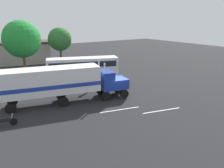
{
  "coord_description": "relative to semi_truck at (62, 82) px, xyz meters",
  "views": [
    {
      "loc": [
        -14.21,
        -20.06,
        9.15
      ],
      "look_at": [
        -0.55,
        0.37,
        1.6
      ],
      "focal_mm": 33.72,
      "sensor_mm": 36.0,
      "label": 1
    }
  ],
  "objects": [
    {
      "name": "ground_plane",
      "position": [
        6.36,
        -1.74,
        -2.52
      ],
      "size": [
        120.0,
        120.0,
        0.0
      ],
      "primitive_type": "plane",
      "color": "#232326"
    },
    {
      "name": "lane_stripe_near",
      "position": [
        4.23,
        -5.24,
        -2.52
      ],
      "size": [
        4.31,
        1.2,
        0.01
      ],
      "primitive_type": "cube",
      "rotation": [
        0.0,
        0.0,
        -0.24
      ],
      "color": "silver",
      "rests_on": "ground_plane"
    },
    {
      "name": "lane_stripe_mid",
      "position": [
        7.77,
        -7.87,
        -2.52
      ],
      "size": [
        4.3,
        1.24,
        0.01
      ],
      "primitive_type": "cube",
      "rotation": [
        0.0,
        0.0,
        -0.25
      ],
      "color": "silver",
      "rests_on": "ground_plane"
    },
    {
      "name": "semi_truck",
      "position": [
        0.0,
        0.0,
        0.0
      ],
      "size": [
        14.35,
        5.76,
        4.5
      ],
      "color": "#193399",
      "rests_on": "ground_plane"
    },
    {
      "name": "person_bystander",
      "position": [
        3.75,
        1.48,
        -1.63
      ],
      "size": [
        0.34,
        0.46,
        1.63
      ],
      "color": "#2D3347",
      "rests_on": "ground_plane"
    },
    {
      "name": "parked_bus",
      "position": [
        6.51,
        8.0,
        -0.46
      ],
      "size": [
        11.2,
        6.2,
        3.4
      ],
      "color": "silver",
      "rests_on": "ground_plane"
    },
    {
      "name": "parked_car",
      "position": [
        -4.69,
        9.12,
        -1.72
      ],
      "size": [
        4.75,
        3.27,
        1.57
      ],
      "color": "maroon",
      "rests_on": "ground_plane"
    },
    {
      "name": "motorcycle",
      "position": [
        -6.4,
        -2.39,
        -2.04
      ],
      "size": [
        2.06,
        0.64,
        1.12
      ],
      "color": "black",
      "rests_on": "ground_plane"
    },
    {
      "name": "tree_left",
      "position": [
        -0.98,
        13.98,
        3.67
      ],
      "size": [
        5.84,
        5.84,
        9.13
      ],
      "color": "brown",
      "rests_on": "ground_plane"
    },
    {
      "name": "tree_right",
      "position": [
        7.25,
        19.57,
        2.84
      ],
      "size": [
        4.65,
        4.65,
        7.72
      ],
      "color": "brown",
      "rests_on": "ground_plane"
    },
    {
      "name": "building_backdrop",
      "position": [
        -0.48,
        27.48,
        0.02
      ],
      "size": [
        16.19,
        9.42,
        4.67
      ],
      "color": "#9E938C",
      "rests_on": "ground_plane"
    }
  ]
}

